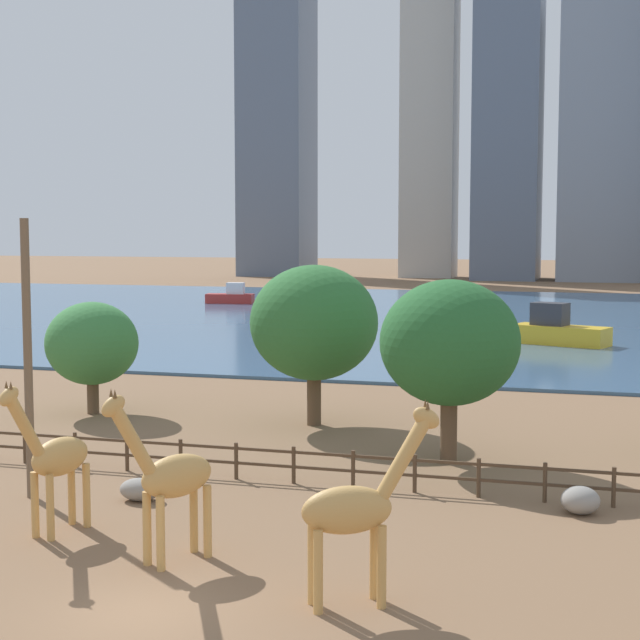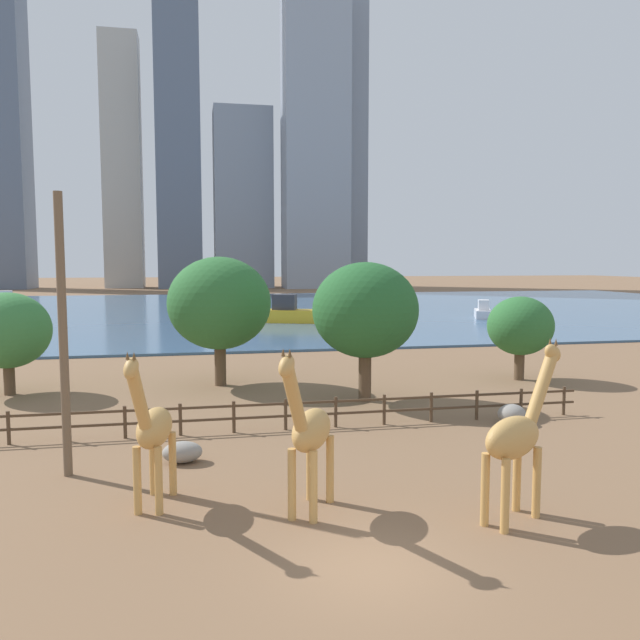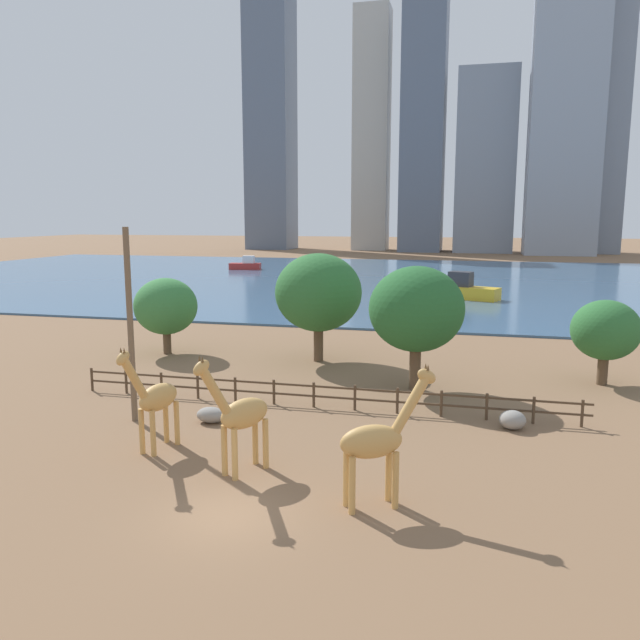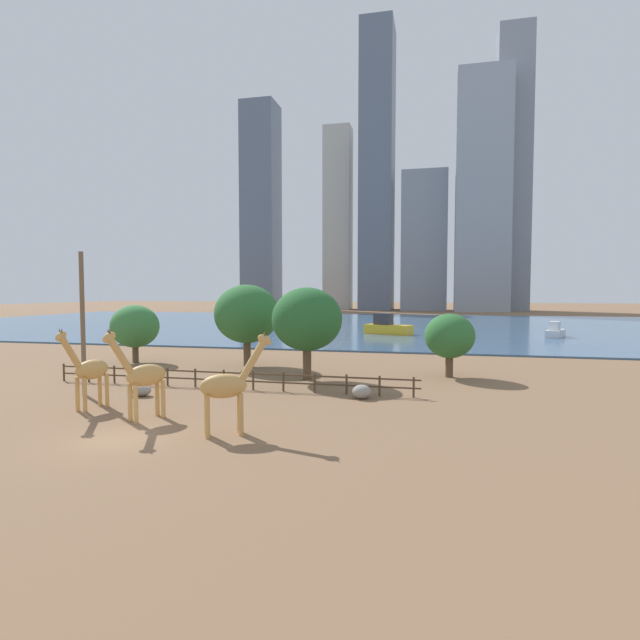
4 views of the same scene
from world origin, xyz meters
The scene contains 21 objects.
ground_plane centered at (0.00, 80.00, 0.00)m, with size 400.00×400.00×0.00m, color brown.
harbor_water centered at (0.00, 77.00, 0.10)m, with size 180.00×86.00×0.20m, color #3D6084.
giraffe_tall centered at (-0.81, 3.32, 2.31)m, with size 2.21×3.27×4.85m.
giraffe_companion centered at (-5.06, 4.66, 2.25)m, with size 1.33×3.38×4.70m.
giraffe_young centered at (4.56, 1.82, 2.30)m, with size 3.28×2.20×4.81m.
utility_pole centered at (-7.97, 7.90, 4.58)m, with size 0.28×0.28×9.16m, color brown.
boulder_near_fence centered at (-4.34, 8.51, 0.37)m, with size 1.37×0.98×0.74m, color gray.
boulder_by_pole centered at (9.45, 10.98, 0.43)m, with size 1.20×1.15×0.87m, color gray.
enclosure_fence centered at (-0.10, 12.00, 0.76)m, with size 26.12×0.14×1.30m.
tree_left_large centered at (-13.43, 21.71, 3.38)m, with size 4.41×4.41×5.38m.
tree_center_broad centered at (14.92, 20.21, 3.18)m, with size 3.83×3.83×4.93m.
tree_right_tall centered at (4.47, 16.62, 4.55)m, with size 5.28×5.28×6.95m.
tree_left_small centered at (-2.47, 22.04, 4.63)m, with size 5.76×5.76×7.24m.
boat_ferry centered at (-32.35, 88.04, 1.03)m, with size 5.78×2.78×2.44m.
boat_tug centered at (6.73, 55.76, 1.26)m, with size 7.53×4.84×3.12m.
skyline_tower_needle centered at (-22.01, 163.04, 33.27)m, with size 9.87×8.30×66.53m, color #B7B2A8.
skyline_block_central centered at (9.50, 158.66, 23.68)m, with size 15.32×13.59×47.37m, color gray.
skyline_tower_glass centered at (-51.58, 161.90, 38.50)m, with size 12.68×12.55×77.01m, color slate.
skyline_block_left centered at (27.93, 150.13, 38.36)m, with size 16.88×10.56×76.72m, color #939EAD.
skyline_block_right centered at (-7.18, 159.70, 49.76)m, with size 11.33×15.38×99.51m, color slate.
skyline_tower_short centered at (38.15, 160.99, 46.78)m, with size 11.12×11.88×93.56m, color gray.
Camera 3 is at (7.42, -17.70, 9.62)m, focal length 35.00 mm.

